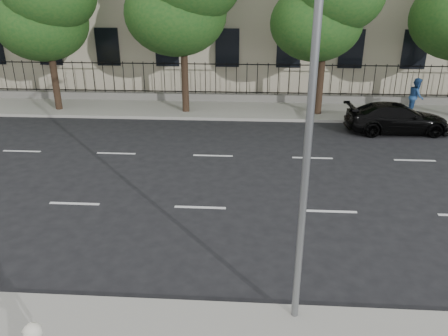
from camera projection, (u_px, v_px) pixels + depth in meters
name	position (u px, v px, depth m)	size (l,w,h in m)	color
ground	(189.00, 253.00, 11.25)	(120.00, 120.00, 0.00)	black
far_sidewalk	(224.00, 109.00, 24.11)	(60.00, 4.00, 0.15)	gray
lane_markings	(207.00, 178.00, 15.62)	(49.60, 4.62, 0.01)	silver
iron_fence	(226.00, 92.00, 25.46)	(30.00, 0.50, 2.20)	slate
street_light	(310.00, 62.00, 7.49)	(0.25, 3.32, 8.05)	slate
black_sedan	(397.00, 118.00, 20.29)	(1.92, 4.72, 1.37)	black
pedestrian_far	(416.00, 96.00, 22.57)	(0.92, 0.71, 1.88)	#244B87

